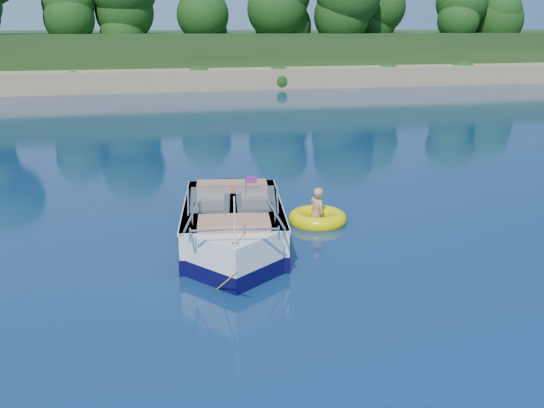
% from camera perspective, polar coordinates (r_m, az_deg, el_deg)
% --- Properties ---
extents(ground, '(160.00, 160.00, 0.00)m').
position_cam_1_polar(ground, '(12.35, 7.92, -5.63)').
color(ground, '#091F42').
rests_on(ground, ground).
extents(shoreline, '(170.00, 59.00, 6.00)m').
position_cam_1_polar(shoreline, '(74.59, -10.79, 13.33)').
color(shoreline, '#8D7952').
rests_on(shoreline, ground).
extents(treeline, '(150.00, 7.12, 8.19)m').
position_cam_1_polar(treeline, '(51.81, -9.42, 17.23)').
color(treeline, black).
rests_on(treeline, ground).
extents(motorboat, '(2.76, 5.96, 2.00)m').
position_cam_1_polar(motorboat, '(13.09, -3.65, -2.41)').
color(motorboat, white).
rests_on(motorboat, ground).
extents(tow_tube, '(1.57, 1.57, 0.38)m').
position_cam_1_polar(tow_tube, '(14.79, 4.30, -1.36)').
color(tow_tube, '#FFEB00').
rests_on(tow_tube, ground).
extents(boy, '(0.60, 0.80, 1.44)m').
position_cam_1_polar(boy, '(14.87, 4.12, -1.65)').
color(boy, tan).
rests_on(boy, ground).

